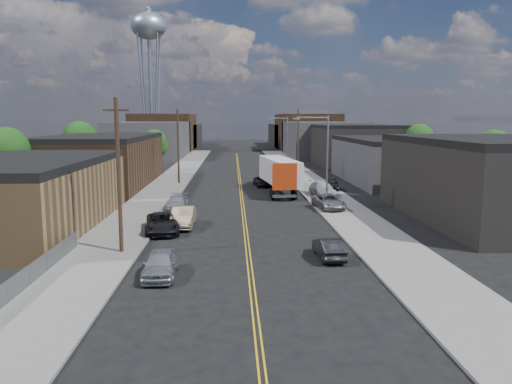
{
  "coord_description": "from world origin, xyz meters",
  "views": [
    {
      "loc": [
        -0.96,
        -21.79,
        8.66
      ],
      "look_at": [
        1.0,
        20.16,
        2.5
      ],
      "focal_mm": 35.0,
      "sensor_mm": 36.0,
      "label": 1
    }
  ],
  "objects": [
    {
      "name": "car_ahead_truck",
      "position": [
        3.01,
        42.2,
        0.65
      ],
      "size": [
        2.61,
        4.87,
        1.3
      ],
      "primitive_type": "imported",
      "rotation": [
        0.0,
        0.0,
        0.1
      ],
      "color": "black",
      "rests_on": "ground"
    },
    {
      "name": "tree_right_near",
      "position": [
        30.06,
        36.0,
        4.87
      ],
      "size": [
        4.6,
        4.48,
        7.44
      ],
      "color": "black",
      "rests_on": "ground"
    },
    {
      "name": "industrial_right_a",
      "position": [
        21.99,
        20.0,
        3.55
      ],
      "size": [
        14.0,
        22.0,
        7.1
      ],
      "color": "black",
      "rests_on": "ground"
    },
    {
      "name": "car_right_lot_a",
      "position": [
        8.2,
        24.89,
        0.83
      ],
      "size": [
        2.92,
        5.17,
        1.36
      ],
      "primitive_type": "imported",
      "rotation": [
        0.0,
        0.0,
        0.14
      ],
      "color": "#979A9C",
      "rests_on": "sidewalk_right"
    },
    {
      "name": "sidewalk_left",
      "position": [
        -9.5,
        45.0,
        0.07
      ],
      "size": [
        5.0,
        140.0,
        0.15
      ],
      "primitive_type": "cube",
      "color": "slate",
      "rests_on": "ground"
    },
    {
      "name": "car_left_d",
      "position": [
        -6.4,
        26.0,
        0.66
      ],
      "size": [
        2.08,
        4.65,
        1.33
      ],
      "primitive_type": "imported",
      "rotation": [
        0.0,
        0.0,
        -0.05
      ],
      "color": "#B6B8BB",
      "rests_on": "ground"
    },
    {
      "name": "skyline_right_b",
      "position": [
        20.0,
        120.0,
        5.0
      ],
      "size": [
        16.0,
        26.0,
        10.0
      ],
      "primitive_type": "cube",
      "color": "#452D1B",
      "rests_on": "ground"
    },
    {
      "name": "semi_truck",
      "position": [
        4.5,
        37.86,
        2.32
      ],
      "size": [
        4.1,
        15.82,
        4.07
      ],
      "rotation": [
        0.0,
        0.0,
        0.12
      ],
      "color": "silver",
      "rests_on": "ground"
    },
    {
      "name": "tree_left_far",
      "position": [
        -13.94,
        62.0,
        4.57
      ],
      "size": [
        4.35,
        4.2,
        6.97
      ],
      "color": "black",
      "rests_on": "ground"
    },
    {
      "name": "streetlight_near",
      "position": [
        7.6,
        25.0,
        5.33
      ],
      "size": [
        3.39,
        0.25,
        9.0
      ],
      "color": "gray",
      "rests_on": "ground"
    },
    {
      "name": "tree_left_mid",
      "position": [
        -23.94,
        55.0,
        5.48
      ],
      "size": [
        5.1,
        5.04,
        8.37
      ],
      "color": "black",
      "rests_on": "ground"
    },
    {
      "name": "car_right_oncoming",
      "position": [
        5.0,
        8.27,
        0.65
      ],
      "size": [
        1.55,
        4.02,
        1.31
      ],
      "primitive_type": "imported",
      "rotation": [
        0.0,
        0.0,
        3.18
      ],
      "color": "black",
      "rests_on": "ground"
    },
    {
      "name": "chainlink_fence",
      "position": [
        -11.5,
        3.5,
        0.66
      ],
      "size": [
        0.05,
        16.0,
        1.22
      ],
      "color": "slate",
      "rests_on": "ground"
    },
    {
      "name": "car_left_c",
      "position": [
        -6.4,
        16.0,
        0.75
      ],
      "size": [
        3.2,
        5.7,
        1.5
      ],
      "primitive_type": "imported",
      "rotation": [
        0.0,
        0.0,
        0.13
      ],
      "color": "black",
      "rests_on": "ground"
    },
    {
      "name": "sidewalk_right",
      "position": [
        9.5,
        45.0,
        0.07
      ],
      "size": [
        5.0,
        140.0,
        0.15
      ],
      "primitive_type": "cube",
      "color": "slate",
      "rests_on": "ground"
    },
    {
      "name": "warehouse_tan",
      "position": [
        -18.0,
        18.0,
        2.8
      ],
      "size": [
        12.0,
        22.0,
        5.6
      ],
      "color": "brown",
      "rests_on": "ground"
    },
    {
      "name": "centerline",
      "position": [
        0.0,
        45.0,
        0.01
      ],
      "size": [
        0.32,
        120.0,
        0.01
      ],
      "primitive_type": "cube",
      "color": "gold",
      "rests_on": "ground"
    },
    {
      "name": "ground",
      "position": [
        0.0,
        60.0,
        0.0
      ],
      "size": [
        260.0,
        260.0,
        0.0
      ],
      "primitive_type": "plane",
      "color": "black",
      "rests_on": "ground"
    },
    {
      "name": "skyline_left_b",
      "position": [
        -20.0,
        120.0,
        5.0
      ],
      "size": [
        16.0,
        26.0,
        10.0
      ],
      "primitive_type": "cube",
      "color": "#452D1B",
      "rests_on": "ground"
    },
    {
      "name": "tree_right_far",
      "position": [
        30.06,
        60.0,
        5.18
      ],
      "size": [
        4.85,
        4.76,
        7.91
      ],
      "color": "black",
      "rests_on": "ground"
    },
    {
      "name": "industrial_right_b",
      "position": [
        22.0,
        46.0,
        3.05
      ],
      "size": [
        14.0,
        24.0,
        6.1
      ],
      "color": "#333335",
      "rests_on": "ground"
    },
    {
      "name": "streetlight_far",
      "position": [
        7.6,
        60.0,
        5.33
      ],
      "size": [
        3.39,
        0.25,
        9.0
      ],
      "color": "gray",
      "rests_on": "ground"
    },
    {
      "name": "car_left_b",
      "position": [
        -5.0,
        18.0,
        0.82
      ],
      "size": [
        1.82,
        4.98,
        1.63
      ],
      "primitive_type": "imported",
      "rotation": [
        0.0,
        0.0,
        -0.02
      ],
      "color": "#856E57",
      "rests_on": "ground"
    },
    {
      "name": "skyline_left_a",
      "position": [
        -20.0,
        95.0,
        4.0
      ],
      "size": [
        16.0,
        30.0,
        8.0
      ],
      "primitive_type": "cube",
      "color": "#333335",
      "rests_on": "ground"
    },
    {
      "name": "car_left_a",
      "position": [
        -5.0,
        5.06,
        0.74
      ],
      "size": [
        1.84,
        4.39,
        1.48
      ],
      "primitive_type": "imported",
      "rotation": [
        0.0,
        0.0,
        0.02
      ],
      "color": "#AFB3B4",
      "rests_on": "ground"
    },
    {
      "name": "car_right_lot_b",
      "position": [
        9.05,
        33.09,
        0.92
      ],
      "size": [
        2.55,
        5.43,
        1.53
      ],
      "primitive_type": "imported",
      "rotation": [
        0.0,
        0.0,
        0.08
      ],
      "color": "silver",
      "rests_on": "sidewalk_right"
    },
    {
      "name": "skyline_right_a",
      "position": [
        20.0,
        95.0,
        4.0
      ],
      "size": [
        16.0,
        30.0,
        8.0
      ],
      "primitive_type": "cube",
      "color": "#333335",
      "rests_on": "ground"
    },
    {
      "name": "warehouse_brown",
      "position": [
        -18.0,
        44.0,
        3.3
      ],
      "size": [
        12.0,
        26.0,
        6.6
      ],
      "color": "#452D1B",
      "rests_on": "ground"
    },
    {
      "name": "utility_pole_left_near",
      "position": [
        -8.2,
        10.0,
        5.14
      ],
      "size": [
        1.6,
        0.26,
        10.0
      ],
      "color": "black",
      "rests_on": "ground"
    },
    {
      "name": "utility_pole_right",
      "position": [
        8.2,
        48.0,
        5.14
      ],
      "size": [
        1.6,
        0.26,
        10.0
      ],
      "color": "black",
      "rests_on": "ground"
    },
    {
      "name": "skyline_left_c",
      "position": [
        -20.0,
        140.0,
        3.5
      ],
      "size": [
        16.0,
        40.0,
        7.0
      ],
      "primitive_type": "cube",
      "color": "black",
      "rests_on": "ground"
    },
    {
      "name": "tree_left_near",
      "position": [
        -23.94,
        30.0,
        5.18
      ],
      "size": [
        4.85,
        4.76,
        7.91
      ],
      "color": "black",
      "rests_on": "ground"
    },
    {
      "name": "utility_pole_left_far",
      "position": [
        -8.2,
        45.0,
        5.14
      ],
      "size": [
        1.6,
        0.26,
        10.0
      ],
      "color": "black",
      "rests_on": "ground"
    },
    {
      "name": "water_tower",
      "position": [
        -22.0,
        110.0,
        30.65
      ],
      "size": [
        9.0,
        9.0,
        36.9
      ],
      "color": "gray",
      "rests_on": "ground"
    },
    {
      "name": "industrial_right_c",
      "position": [
        22.0,
        72.0,
        3.8
      ],
      "size": [
        14.0,
        22.0,
        7.6
      ],
      "color": "black",
      "rests_on": "ground"
    },
    {
      "name": "car_right_lot_c",
      "position": [
        11.0,
        37.75,
        0.84
      ],
      "size": [
        2.11,
        4.24,
        1.39
      ],
      "primitive_type": "imported",
      "rotation": [
        0.0,
        0.0,
        -0.12
      ],
      "color": "black",
      "rests_on": "sidewalk_right"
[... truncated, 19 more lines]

